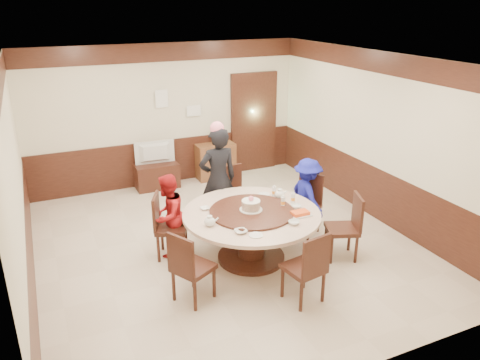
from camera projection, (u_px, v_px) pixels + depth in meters
name	position (u px, v px, depth m)	size (l,w,h in m)	color
room	(225.00, 179.00, 6.90)	(6.00, 6.04, 2.84)	beige
banquet_table	(251.00, 226.00, 6.68)	(1.96, 1.96, 0.78)	#391A12
chair_0	(304.00, 215.00, 7.55)	(0.61, 0.61, 0.97)	#391A12
chair_1	(235.00, 206.00, 7.90)	(0.46, 0.47, 0.97)	#391A12
chair_2	(171.00, 237.00, 6.86)	(0.58, 0.58, 0.97)	#391A12
chair_3	(192.00, 278.00, 5.84)	(0.60, 0.60, 0.97)	#391A12
chair_4	(304.00, 279.00, 5.83)	(0.51, 0.52, 0.97)	#391A12
chair_5	(343.00, 238.00, 6.83)	(0.57, 0.57, 0.97)	#391A12
person_standing	(218.00, 179.00, 7.50)	(0.63, 0.41, 1.73)	black
person_red	(168.00, 215.00, 6.81)	(0.61, 0.47, 1.25)	#B1171A
person_blue	(307.00, 196.00, 7.50)	(0.80, 0.46, 1.24)	#181D9C
birthday_cake	(251.00, 205.00, 6.59)	(0.33, 0.33, 0.21)	white
teapot_left	(210.00, 222.00, 6.19)	(0.17, 0.15, 0.13)	white
teapot_right	(280.00, 194.00, 7.06)	(0.17, 0.15, 0.13)	white
bowl_0	(205.00, 208.00, 6.69)	(0.13, 0.13, 0.03)	white
bowl_1	(294.00, 223.00, 6.25)	(0.15, 0.15, 0.05)	white
bowl_2	(241.00, 231.00, 6.02)	(0.16, 0.16, 0.04)	white
bowl_3	(296.00, 206.00, 6.74)	(0.15, 0.15, 0.05)	white
saucer_near	(256.00, 235.00, 5.95)	(0.18, 0.18, 0.01)	white
saucer_far	(264.00, 194.00, 7.20)	(0.18, 0.18, 0.01)	white
shrimp_platter	(300.00, 214.00, 6.50)	(0.30, 0.20, 0.06)	white
bottle_0	(283.00, 202.00, 6.74)	(0.06, 0.06, 0.16)	white
bottle_1	(293.00, 198.00, 6.87)	(0.06, 0.06, 0.16)	white
bottle_2	(274.00, 192.00, 7.11)	(0.06, 0.06, 0.16)	white
tv_stand	(157.00, 176.00, 9.39)	(0.85, 0.45, 0.50)	#391A12
television	(155.00, 153.00, 9.22)	(0.79, 0.10, 0.45)	gray
side_cabinet	(215.00, 161.00, 9.86)	(0.80, 0.40, 0.75)	brown
thermos	(217.00, 135.00, 9.67)	(0.15, 0.15, 0.38)	silver
notice_left	(162.00, 99.00, 9.12)	(0.25, 0.00, 0.35)	white
notice_right	(194.00, 111.00, 9.47)	(0.30, 0.00, 0.22)	white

